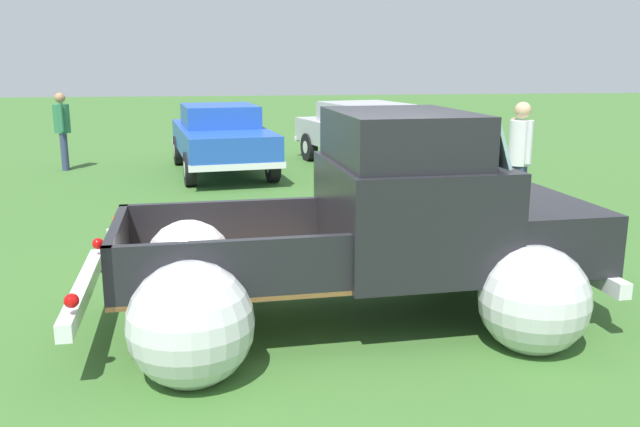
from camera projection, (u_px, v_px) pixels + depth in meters
ground_plane at (339, 320)px, 6.17m from camera, size 80.00×80.00×0.00m
vintage_pickup_truck at (381, 239)px, 6.08m from camera, size 4.72×2.97×1.96m
show_car_0 at (221, 136)px, 14.10m from camera, size 2.40×4.58×1.43m
show_car_1 at (367, 132)px, 14.78m from camera, size 2.92×4.88×1.43m
spectator_0 at (62, 126)px, 14.38m from camera, size 0.40×0.54×1.68m
spectator_1 at (520, 154)px, 9.64m from camera, size 0.37×0.54×1.78m
lane_cone_1 at (115, 242)px, 7.67m from camera, size 0.36×0.36×0.63m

